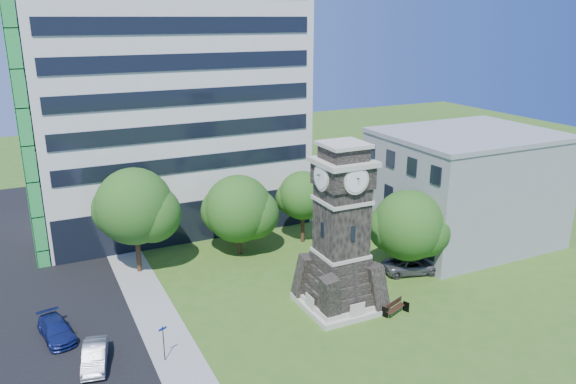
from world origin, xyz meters
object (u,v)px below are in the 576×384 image
car_east_lot (412,265)px  park_bench (395,307)px  clock_tower (341,239)px  car_street_north (56,330)px  street_sign (163,340)px  car_street_mid (95,356)px

car_east_lot → park_bench: bearing=148.8°
clock_tower → park_bench: (2.96, -2.81, -4.75)m
car_street_north → park_bench: (22.00, -7.14, -0.08)m
street_sign → car_street_north: bearing=113.4°
car_street_north → street_sign: (5.78, -5.67, 0.88)m
clock_tower → car_east_lot: (8.27, 2.13, -4.62)m
clock_tower → car_street_north: bearing=167.2°
car_street_north → street_sign: bearing=-54.5°
park_bench → clock_tower: bearing=115.5°
car_street_mid → park_bench: 20.34m
car_street_mid → car_street_north: bearing=125.2°
car_street_mid → car_east_lot: (25.44, 2.05, 0.02)m
car_street_north → park_bench: size_ratio=2.19×
car_street_mid → car_east_lot: car_east_lot is taller
car_street_mid → street_sign: street_sign is taller
clock_tower → car_east_lot: bearing=14.5°
car_east_lot → park_bench: size_ratio=2.47×
clock_tower → street_sign: (-13.26, -1.33, -3.78)m
car_east_lot → street_sign: size_ratio=2.00×
car_street_mid → street_sign: size_ratio=1.63×
park_bench → car_east_lot: bearing=21.9°
clock_tower → car_street_north: 20.07m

